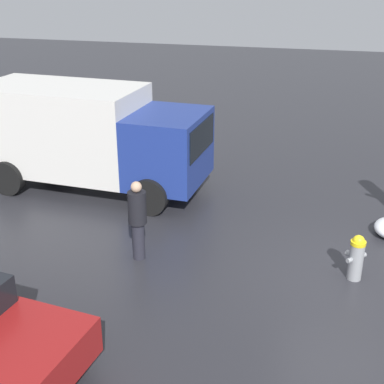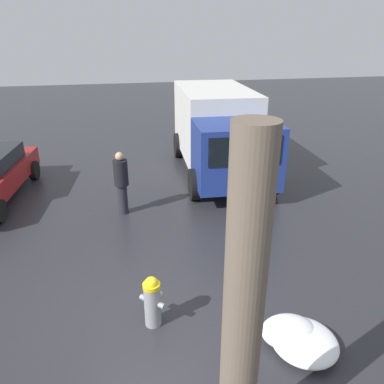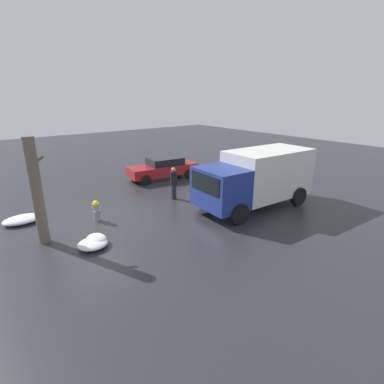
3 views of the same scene
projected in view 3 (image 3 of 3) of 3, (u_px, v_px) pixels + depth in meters
ground_plane at (97, 221)px, 12.91m from camera, size 60.00×60.00×0.00m
fire_hydrant at (96, 211)px, 12.77m from camera, size 0.40×0.40×0.92m
tree_trunk at (37, 192)px, 10.49m from camera, size 0.60×0.39×3.88m
delivery_truck at (257, 177)px, 14.19m from camera, size 6.06×2.79×2.68m
pedestrian at (174, 182)px, 15.33m from camera, size 0.37×0.37×1.68m
parked_car at (163, 168)px, 19.21m from camera, size 4.55×2.30×1.34m
snow_pile_by_hydrant at (93, 244)px, 10.64m from camera, size 1.05×1.01×0.28m
snow_pile_curbside at (96, 240)px, 10.87m from camera, size 0.71×0.87×0.35m
snow_pile_by_tree at (22, 219)px, 12.67m from camera, size 1.53×1.00×0.30m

